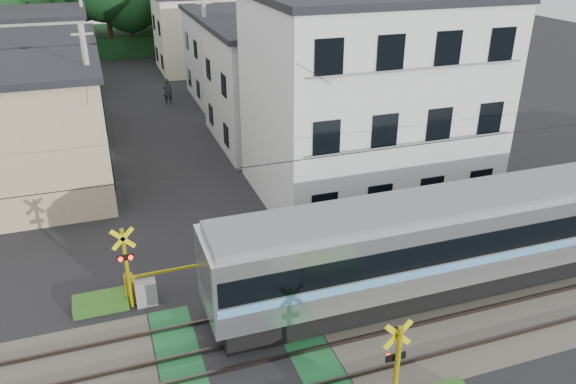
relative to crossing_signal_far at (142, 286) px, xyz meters
name	(u,v)px	position (x,y,z in m)	size (l,w,h in m)	color
ground	(245,355)	(2.59, -3.65, -0.71)	(120.00, 120.00, 0.00)	black
track_bed	(245,354)	(2.59, -3.65, -0.67)	(120.00, 120.00, 0.14)	#47423A
crossing_signal_far	(142,286)	(0.00, 0.00, 0.00)	(4.74, 0.65, 3.09)	#FFEC0D
apartment_block	(368,98)	(11.09, 5.84, 3.94)	(10.20, 8.36, 9.30)	silver
houses_row	(147,66)	(2.84, 22.27, 2.53)	(22.07, 31.35, 6.80)	tan
catenary	(431,216)	(8.59, -3.62, 2.98)	(60.00, 5.04, 7.00)	#2D2D33
utility_poles	(129,64)	(1.53, 19.35, 3.37)	(7.90, 42.00, 8.00)	#A5A5A0
pedestrian	(168,91)	(4.27, 24.05, 0.22)	(0.68, 0.45, 1.87)	#272930
weed_patches	(301,340)	(4.34, -3.74, -0.53)	(10.25, 8.80, 0.40)	#2D5E1E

